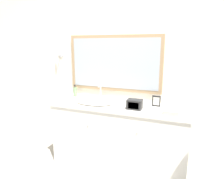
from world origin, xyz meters
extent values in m
plane|color=#9E998E|center=(0.00, 0.00, 0.00)|extent=(14.00, 14.00, 0.00)
cube|color=silver|center=(0.00, 0.66, 1.27)|extent=(8.00, 0.06, 2.55)
cube|color=#997A56|center=(-0.18, 0.62, 1.41)|extent=(1.38, 0.04, 0.80)
cube|color=#9EA8B2|center=(-0.18, 0.60, 1.41)|extent=(1.29, 0.01, 0.71)
cylinder|color=silver|center=(-1.08, 0.62, 1.53)|extent=(0.09, 0.01, 0.09)
cylinder|color=silver|center=(-1.08, 0.57, 1.53)|extent=(0.02, 0.10, 0.02)
cylinder|color=white|center=(-1.08, 0.52, 1.60)|extent=(0.02, 0.02, 0.14)
cube|color=silver|center=(0.00, 0.34, 0.43)|extent=(1.80, 0.56, 0.86)
cube|color=silver|center=(0.00, 0.34, 0.87)|extent=(1.85, 0.59, 0.03)
sphere|color=silver|center=(-0.32, 0.04, 0.67)|extent=(0.02, 0.02, 0.02)
sphere|color=silver|center=(0.32, 0.04, 0.67)|extent=(0.02, 0.02, 0.02)
ellipsoid|color=silver|center=(-0.35, 0.31, 0.91)|extent=(0.56, 0.37, 0.03)
cylinder|color=silver|center=(-0.35, 0.51, 0.90)|extent=(0.06, 0.06, 0.03)
cylinder|color=silver|center=(-0.35, 0.51, 1.00)|extent=(0.02, 0.02, 0.17)
cylinder|color=silver|center=(-0.35, 0.48, 1.09)|extent=(0.02, 0.07, 0.02)
cylinder|color=white|center=(-0.43, 0.51, 0.92)|extent=(0.06, 0.02, 0.02)
cylinder|color=white|center=(-0.28, 0.51, 0.92)|extent=(0.06, 0.02, 0.02)
cylinder|color=#709966|center=(-0.78, 0.51, 0.96)|extent=(0.06, 0.06, 0.14)
cylinder|color=black|center=(-0.78, 0.51, 1.05)|extent=(0.02, 0.02, 0.04)
cube|color=black|center=(-0.78, 0.50, 1.07)|extent=(0.02, 0.03, 0.01)
cube|color=black|center=(0.23, 0.23, 0.95)|extent=(0.18, 0.13, 0.12)
cube|color=black|center=(0.23, 0.17, 0.95)|extent=(0.13, 0.01, 0.08)
cube|color=black|center=(0.47, 0.44, 0.96)|extent=(0.11, 0.01, 0.14)
cube|color=beige|center=(0.47, 0.43, 0.96)|extent=(0.08, 0.00, 0.10)
cube|color=#B7A899|center=(0.68, 0.18, 0.91)|extent=(0.18, 0.13, 0.05)
cube|color=#ADADB2|center=(0.73, 0.41, 0.89)|extent=(0.18, 0.11, 0.01)
camera|label=1|loc=(0.81, -2.09, 1.66)|focal=32.00mm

